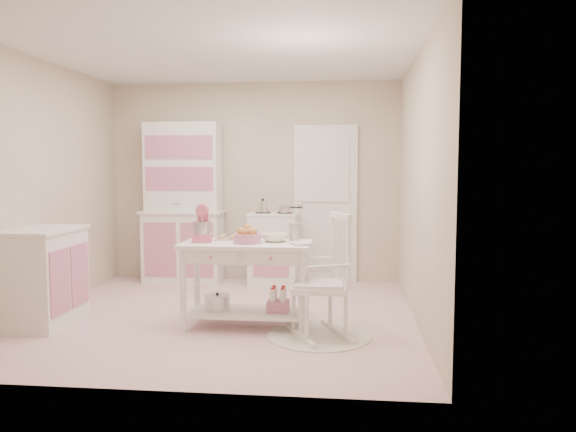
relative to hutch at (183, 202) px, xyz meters
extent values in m
plane|color=#C57B84|center=(0.90, -1.66, -1.04)|extent=(3.80, 3.80, 0.00)
cube|color=white|center=(0.90, -1.66, 1.56)|extent=(3.80, 3.80, 0.04)
cube|color=beige|center=(0.90, 0.24, 0.26)|extent=(3.80, 0.04, 2.60)
cube|color=beige|center=(0.90, -3.56, 0.26)|extent=(3.80, 0.04, 2.60)
cube|color=beige|center=(-1.00, -1.66, 0.26)|extent=(0.04, 3.80, 2.60)
cube|color=beige|center=(2.80, -1.66, 0.26)|extent=(0.04, 3.80, 2.60)
cube|color=white|center=(1.85, 0.21, -0.02)|extent=(0.82, 0.05, 2.04)
cube|color=white|center=(0.00, 0.00, 0.00)|extent=(1.06, 0.50, 2.08)
cube|color=white|center=(1.20, -0.05, -0.58)|extent=(0.62, 0.57, 0.92)
cube|color=white|center=(-0.73, -2.11, -0.58)|extent=(0.54, 0.84, 0.92)
cylinder|color=white|center=(1.89, -2.23, -1.03)|extent=(0.92, 0.92, 0.01)
cube|color=white|center=(1.89, -2.23, -0.49)|extent=(0.74, 0.85, 1.10)
cube|color=white|center=(1.19, -1.99, -0.64)|extent=(1.20, 0.60, 0.80)
cube|color=#D4597A|center=(0.77, -1.97, -0.07)|extent=(0.25, 0.31, 0.34)
cube|color=silver|center=(1.04, -1.81, -0.23)|extent=(0.34, 0.24, 0.02)
cylinder|color=#CC7597|center=(1.21, -2.04, -0.19)|extent=(0.25, 0.25, 0.09)
imported|color=white|center=(1.45, -1.91, -0.20)|extent=(0.25, 0.25, 0.08)
cylinder|color=silver|center=(1.63, -1.83, -0.16)|extent=(0.10, 0.10, 0.17)
imported|color=white|center=(1.64, -2.11, -0.23)|extent=(0.24, 0.26, 0.02)
camera|label=1|loc=(2.12, -7.10, 0.46)|focal=35.00mm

